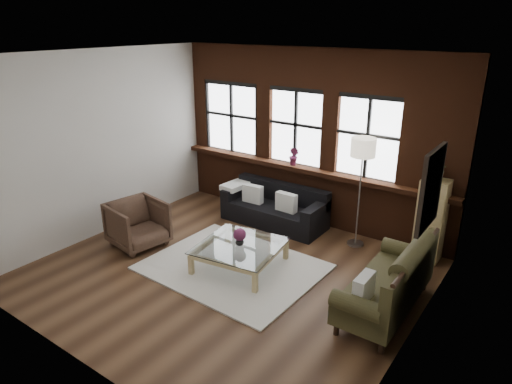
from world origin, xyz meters
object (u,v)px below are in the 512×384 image
Objects in this scene: vintage_settee at (387,277)px; vase at (240,241)px; drawer_chest at (431,220)px; coffee_table at (240,257)px; armchair at (138,224)px; dark_sofa at (274,206)px; floor_lamp at (360,189)px.

vintage_settee reaches higher than vase.
drawer_chest is (0.04, 1.80, 0.17)m from vintage_settee.
vintage_settee is 13.56× the size of vase.
vase is at bearing -153.43° from coffee_table.
coffee_table is at bearing 26.57° from vase.
drawer_chest is at bearing 41.51° from vase.
drawer_chest is (4.14, 2.40, 0.28)m from armchair.
dark_sofa is 0.97× the size of floor_lamp.
dark_sofa is 1.46× the size of drawer_chest.
vintage_settee is 0.93× the size of floor_lamp.
dark_sofa is at bearing 105.72° from coffee_table.
drawer_chest is at bearing 41.51° from coffee_table.
coffee_table is (0.47, -1.68, -0.16)m from dark_sofa.
vase is at bearing -174.62° from vintage_settee.
dark_sofa is 2.50m from armchair.
floor_lamp is (1.14, 1.78, 0.55)m from vase.
floor_lamp reaches higher than coffee_table.
vintage_settee is 4.15m from armchair.
vintage_settee reaches higher than coffee_table.
dark_sofa is at bearing 151.41° from vintage_settee.
vase is 0.07× the size of floor_lamp.
vintage_settee is 1.81m from drawer_chest.
dark_sofa is 1.04× the size of vintage_settee.
floor_lamp reaches higher than drawer_chest.
dark_sofa is 14.08× the size of vase.
floor_lamp is at bearing 124.78° from vintage_settee.
armchair is 0.72× the size of coffee_table.
floor_lamp reaches higher than vase.
armchair is at bearing -149.89° from drawer_chest.
vintage_settee is 1.57× the size of coffee_table.
vintage_settee is at bearing -55.22° from floor_lamp.
vase is at bearing -122.77° from floor_lamp.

